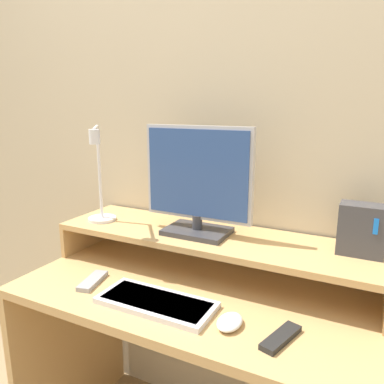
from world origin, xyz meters
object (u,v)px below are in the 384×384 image
Objects in this scene: router_dock at (362,230)px; remote_secondary at (281,338)px; remote_control at (93,281)px; mouse at (230,322)px; monitor at (198,182)px; desk_lamp at (100,186)px; keyboard at (156,302)px.

router_dock reaches higher than remote_secondary.
remote_control is at bearing 177.72° from remote_secondary.
remote_secondary is (0.14, 0.00, -0.01)m from mouse.
monitor is 2.65× the size of remote_secondary.
remote_secondary is (0.77, -0.22, -0.28)m from desk_lamp.
remote_secondary is (0.66, -0.03, 0.00)m from remote_control.
router_dock is 0.67m from keyboard.
router_dock reaches higher than keyboard.
router_dock is 0.90m from remote_control.
mouse is 0.14m from remote_secondary.
desk_lamp is 2.36× the size of router_dock.
monitor is 0.43m from keyboard.
keyboard is 0.38m from remote_secondary.
mouse is (0.63, -0.22, -0.28)m from desk_lamp.
router_dock is at bearing 32.48° from keyboard.
remote_control is (-0.27, -0.26, -0.32)m from monitor.
desk_lamp is 0.72m from mouse.
keyboard is (-0.54, -0.34, -0.21)m from router_dock.
mouse reaches higher than keyboard.
router_dock is at bearing 7.69° from desk_lamp.
monitor is 0.49m from mouse.
desk_lamp is at bearing -169.87° from monitor.
remote_secondary is at bearing -2.28° from remote_control.
keyboard is at bearing 179.53° from mouse.
monitor is 0.58m from remote_secondary.
desk_lamp is at bearing 150.52° from keyboard.
remote_control is (-0.52, 0.03, -0.01)m from mouse.
remote_secondary is at bearing -114.23° from router_dock.
keyboard is 2.46× the size of remote_control.
desk_lamp is 0.85m from remote_secondary.
monitor is 1.11× the size of keyboard.
router_dock is (0.54, 0.06, -0.11)m from monitor.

